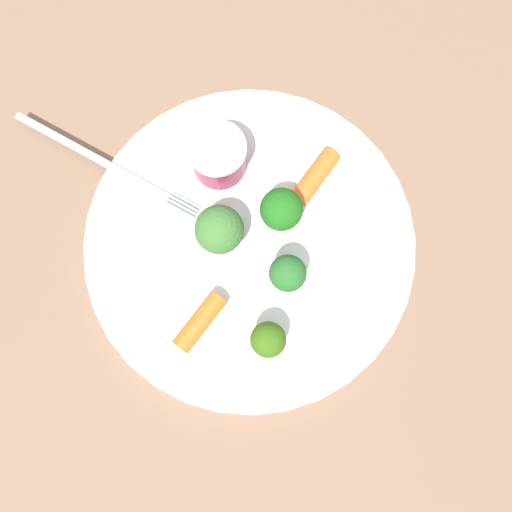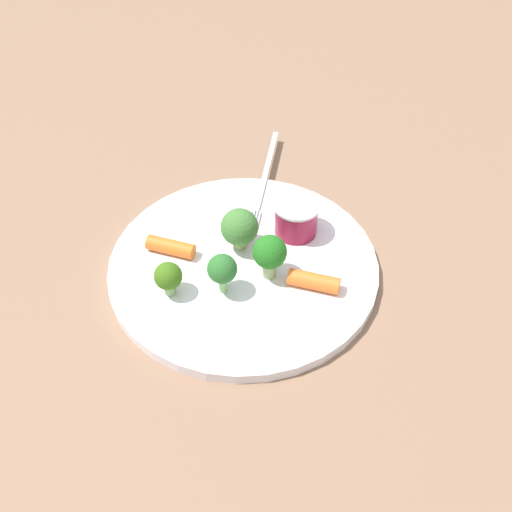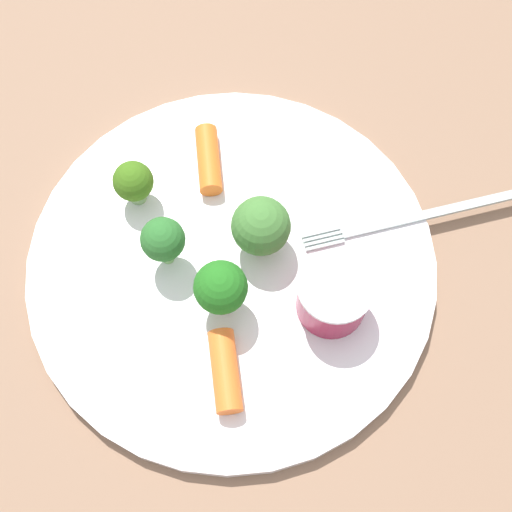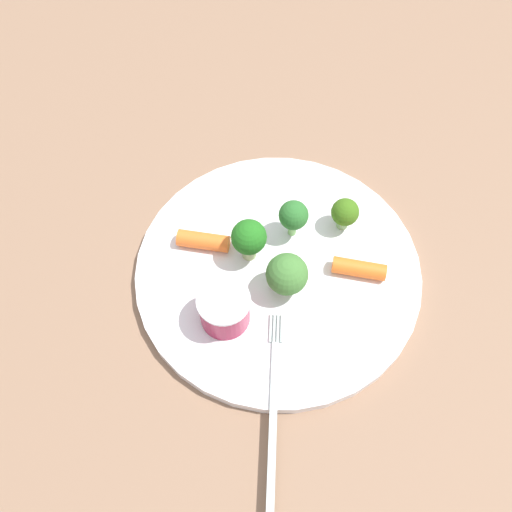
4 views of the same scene
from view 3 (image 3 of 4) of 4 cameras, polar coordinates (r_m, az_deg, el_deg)
name	(u,v)px [view 3 (image 3 of 4)]	position (r m, az deg, el deg)	size (l,w,h in m)	color
ground_plane	(232,268)	(0.48, -2.00, -1.01)	(2.40, 2.40, 0.00)	#87654D
plate	(232,265)	(0.48, -2.03, -0.73)	(0.28, 0.28, 0.01)	white
sauce_cup	(333,296)	(0.44, 6.45, -3.35)	(0.05, 0.05, 0.04)	maroon
broccoli_floret_0	(133,182)	(0.48, -10.17, 6.07)	(0.03, 0.03, 0.04)	#87AD71
broccoli_floret_1	(163,240)	(0.45, -7.75, 1.32)	(0.03, 0.03, 0.05)	#84C06E
broccoli_floret_2	(264,231)	(0.45, 0.71, 2.06)	(0.04, 0.04, 0.05)	#93AB66
broccoli_floret_3	(221,288)	(0.43, -2.95, -2.71)	(0.03, 0.03, 0.05)	#98AD70
carrot_stick_0	(225,371)	(0.44, -2.58, -9.55)	(0.02, 0.02, 0.05)	orange
carrot_stick_1	(209,160)	(0.50, -3.98, 8.02)	(0.02, 0.02, 0.05)	orange
fork	(425,215)	(0.50, 13.89, 3.31)	(0.07, 0.18, 0.00)	#ADBBB8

